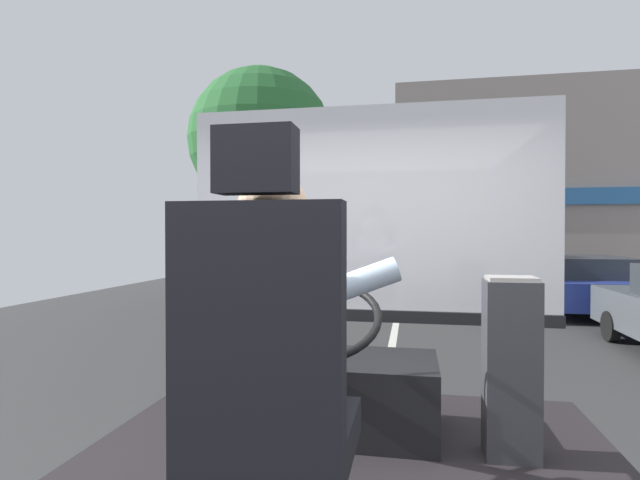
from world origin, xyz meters
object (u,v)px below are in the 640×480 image
(bus_driver, at_px, (279,328))
(parked_car_blue, at_px, (582,282))
(steering_console, at_px, (334,390))
(fare_box, at_px, (511,367))
(driver_seat, at_px, (268,398))

(bus_driver, xyz_separation_m, parked_car_blue, (4.13, 10.18, -0.80))
(steering_console, bearing_deg, parked_car_blue, 65.58)
(bus_driver, relative_size, parked_car_blue, 0.19)
(fare_box, bearing_deg, parked_car_blue, 70.62)
(driver_seat, height_order, bus_driver, driver_seat)
(driver_seat, height_order, parked_car_blue, driver_seat)
(steering_console, distance_m, parked_car_blue, 9.98)
(fare_box, bearing_deg, driver_seat, -129.11)
(steering_console, bearing_deg, bus_driver, -90.00)
(driver_seat, height_order, fare_box, driver_seat)
(driver_seat, xyz_separation_m, steering_console, (0.00, 1.22, -0.37))
(driver_seat, distance_m, fare_box, 1.41)
(steering_console, distance_m, fare_box, 0.92)
(steering_console, bearing_deg, driver_seat, -90.00)
(driver_seat, bearing_deg, parked_car_blue, 68.18)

